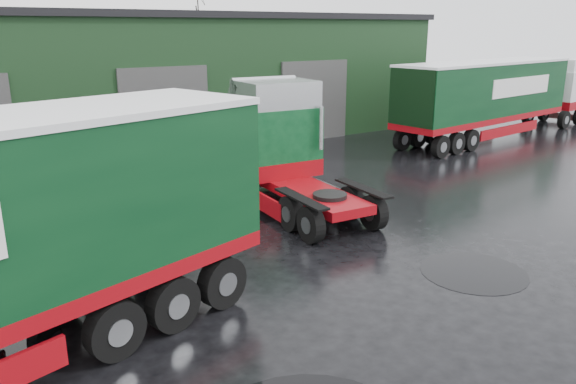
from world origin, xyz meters
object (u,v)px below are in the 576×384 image
object	(u,v)px
wash_bucket	(352,185)
tree_back_b	(184,54)
warehouse	(119,77)
lorry_right	(484,101)
hero_tractor	(302,150)

from	to	relation	value
wash_bucket	tree_back_b	distance (m)	24.93
warehouse	tree_back_b	world-z (taller)	tree_back_b
warehouse	lorry_right	bearing A→B (deg)	-36.25
hero_tractor	tree_back_b	xyz separation A→B (m)	(7.46, 25.50, 1.74)
hero_tractor	lorry_right	distance (m)	15.15
lorry_right	tree_back_b	xyz separation A→B (m)	(-7.00, 21.00, 1.73)
hero_tractor	tree_back_b	size ratio (longest dim) A/B	0.86
warehouse	tree_back_b	xyz separation A→B (m)	(8.00, 10.00, 0.59)
lorry_right	wash_bucket	size ratio (longest dim) A/B	53.12
lorry_right	warehouse	bearing A→B (deg)	-132.31
lorry_right	tree_back_b	size ratio (longest dim) A/B	2.05
hero_tractor	tree_back_b	bearing A→B (deg)	78.02
wash_bucket	tree_back_b	size ratio (longest dim) A/B	0.04
warehouse	lorry_right	distance (m)	18.64
hero_tractor	wash_bucket	size ratio (longest dim) A/B	22.43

